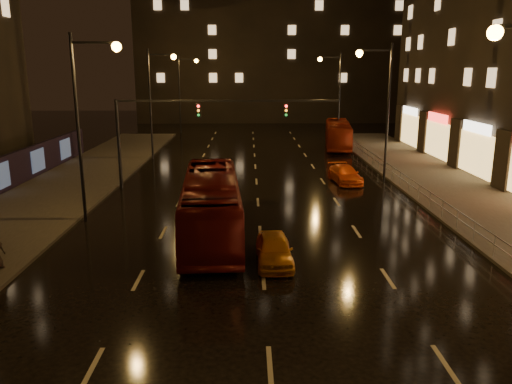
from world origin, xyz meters
The scene contains 10 objects.
ground centered at (0.00, 20.00, 0.00)m, with size 140.00×140.00×0.00m, color black.
sidewalk_left centered at (-13.50, 15.00, 0.07)m, with size 7.00×70.00×0.15m, color #38332D.
sidewalk_right centered at (13.50, 15.00, 0.07)m, with size 7.00×70.00×0.15m, color #38332D.
building_distant centered at (4.00, 72.00, 18.00)m, with size 44.00×16.00×36.00m, color black.
traffic_signal centered at (-5.06, 20.00, 4.74)m, with size 15.31×0.32×6.20m.
railing_right centered at (10.20, 18.00, 0.90)m, with size 0.05×56.00×1.00m.
bus_red centered at (-2.46, 9.52, 1.60)m, with size 2.69×11.49×3.20m, color #5F0F0D.
bus_curb centered at (9.00, 38.63, 1.45)m, with size 2.43×10.39×2.89m, color maroon.
taxi_near centered at (0.50, 5.66, 0.64)m, with size 1.51×3.76×1.28m, color #C87412.
taxi_far centered at (6.57, 21.56, 0.62)m, with size 1.75×4.30×1.25m, color orange.
Camera 1 is at (-0.58, -14.53, 8.14)m, focal length 35.00 mm.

